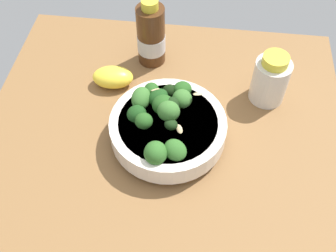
{
  "coord_description": "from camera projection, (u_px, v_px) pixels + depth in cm",
  "views": [
    {
      "loc": [
        6.5,
        -42.61,
        62.04
      ],
      "look_at": [
        1.19,
        1.33,
        4.0
      ],
      "focal_mm": 43.16,
      "sensor_mm": 36.0,
      "label": 1
    }
  ],
  "objects": [
    {
      "name": "bottle_short",
      "position": [
        270.0,
        79.0,
        0.79
      ],
      "size": [
        7.03,
        7.03,
        10.98
      ],
      "color": "beige",
      "rests_on": "ground_plane"
    },
    {
      "name": "lemon_wedge",
      "position": [
        113.0,
        77.0,
        0.83
      ],
      "size": [
        8.8,
        6.02,
        4.09
      ],
      "primitive_type": "ellipsoid",
      "rotation": [
        0.0,
        0.0,
        3.22
      ],
      "color": "yellow",
      "rests_on": "ground_plane"
    },
    {
      "name": "bottle_tall",
      "position": [
        151.0,
        36.0,
        0.84
      ],
      "size": [
        5.99,
        5.99,
        15.26
      ],
      "color": "#472814",
      "rests_on": "ground_plane"
    },
    {
      "name": "bowl_of_broccoli",
      "position": [
        167.0,
        125.0,
        0.73
      ],
      "size": [
        21.19,
        21.19,
        10.18
      ],
      "color": "silver",
      "rests_on": "ground_plane"
    },
    {
      "name": "ground_plane",
      "position": [
        161.0,
        149.0,
        0.77
      ],
      "size": [
        69.69,
        69.69,
        3.13
      ],
      "primitive_type": "cube",
      "color": "brown"
    }
  ]
}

